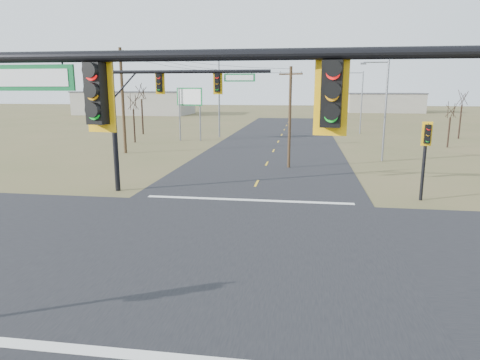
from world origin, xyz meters
The scene contains 20 objects.
ground centered at (0.00, 0.00, 0.00)m, with size 320.00×320.00×0.00m, color brown.
road_ew centered at (0.00, 0.00, 0.01)m, with size 160.00×14.00×0.02m, color black.
road_ns centered at (0.00, 0.00, 0.01)m, with size 14.00×160.00×0.02m, color black.
stop_bar_near centered at (0.00, -7.50, 0.03)m, with size 12.00×0.40×0.01m, color silver.
stop_bar_far centered at (0.00, 7.50, 0.03)m, with size 12.00×0.40×0.01m, color silver.
mast_arm_near centered at (3.88, -9.10, 5.40)m, with size 10.77×0.48×7.44m.
mast_arm_far centered at (-5.67, 8.73, 5.65)m, with size 9.75×0.49×7.90m.
pedestal_signal_ne centered at (9.89, 8.92, 3.30)m, with size 0.59×0.51×4.55m.
utility_pole_near centered at (1.92, 18.47, 4.24)m, with size 1.87×0.85×8.06m.
utility_pole_far centered at (-14.63, 24.29, 5.29)m, with size 2.49×0.53×10.24m.
highway_sign centered at (-10.93, 35.57, 4.56)m, with size 3.39×0.87×6.49m.
streetlight_a centered at (9.90, 23.11, 4.92)m, with size 2.44×0.23×8.77m.
streetlight_b centered at (10.88, 47.49, 4.92)m, with size 2.45×0.37×8.76m.
streetlight_c centered at (-7.90, 40.11, 6.05)m, with size 3.00×0.31×10.78m.
bare_tree_a centered at (-17.10, 32.82, 4.90)m, with size 3.34×3.34×6.19m.
bare_tree_b centered at (-19.73, 42.33, 6.04)m, with size 3.42×3.42×7.55m.
bare_tree_c centered at (18.81, 33.59, 4.14)m, with size 2.78×2.78×5.28m.
bare_tree_d centered at (22.98, 42.84, 5.27)m, with size 3.15×3.15×6.55m.
warehouse_left centered at (-40.00, 90.00, 2.75)m, with size 28.00×14.00×5.50m, color #9B9689.
warehouse_mid centered at (25.00, 110.00, 2.50)m, with size 20.00×12.00×5.00m, color #9B9689.
Camera 1 is at (3.08, -16.21, 6.29)m, focal length 32.00 mm.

